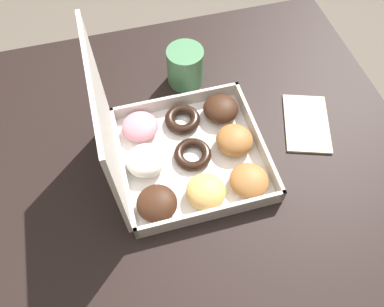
% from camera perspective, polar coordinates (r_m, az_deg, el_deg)
% --- Properties ---
extents(ground_plane, '(8.00, 8.00, 0.00)m').
position_cam_1_polar(ground_plane, '(1.55, 1.06, -14.29)').
color(ground_plane, '#6B6054').
extents(dining_table, '(0.92, 0.97, 0.74)m').
position_cam_1_polar(dining_table, '(0.96, 1.65, -3.03)').
color(dining_table, black).
rests_on(dining_table, ground_plane).
extents(donut_box, '(0.31, 0.33, 0.32)m').
position_cam_1_polar(donut_box, '(0.81, -1.79, 0.43)').
color(donut_box, white).
rests_on(donut_box, dining_table).
extents(coffee_mug, '(0.09, 0.09, 0.10)m').
position_cam_1_polar(coffee_mug, '(0.97, -1.04, 13.20)').
color(coffee_mug, '#4C8456').
rests_on(coffee_mug, dining_table).
extents(paper_napkin, '(0.19, 0.15, 0.01)m').
position_cam_1_polar(paper_napkin, '(0.95, 17.05, 4.45)').
color(paper_napkin, beige).
rests_on(paper_napkin, dining_table).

